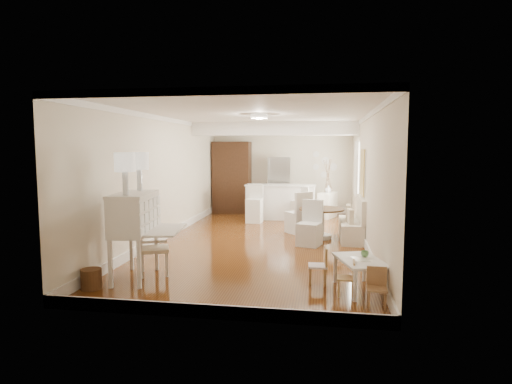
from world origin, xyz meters
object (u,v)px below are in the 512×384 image
(kids_chair_c, at_px, (377,288))
(slip_chair_far, at_px, (298,212))
(gustavian_armchair, at_px, (154,248))
(bar_stool_right, at_px, (300,205))
(secretary_bureau, at_px, (134,236))
(dining_table, at_px, (321,223))
(fridge, at_px, (290,186))
(sideboard, at_px, (327,205))
(slip_chair_near, at_px, (309,223))
(kids_chair_a, at_px, (346,278))
(pantry_cabinet, at_px, (232,177))
(kids_chair_b, at_px, (318,265))
(bar_stool_left, at_px, (254,204))
(wicker_basket, at_px, (91,279))
(breakfast_counter, at_px, (281,202))
(kids_table, at_px, (360,275))

(kids_chair_c, bearing_deg, slip_chair_far, 108.40)
(gustavian_armchair, relative_size, bar_stool_right, 0.89)
(secretary_bureau, distance_m, dining_table, 4.64)
(fridge, height_order, sideboard, fridge)
(fridge, bearing_deg, sideboard, -26.91)
(slip_chair_near, bearing_deg, gustavian_armchair, -117.57)
(secretary_bureau, relative_size, kids_chair_a, 2.70)
(pantry_cabinet, bearing_deg, kids_chair_b, -67.88)
(bar_stool_left, bearing_deg, slip_chair_far, -41.26)
(wicker_basket, distance_m, bar_stool_right, 6.91)
(slip_chair_near, bearing_deg, breakfast_counter, 122.66)
(slip_chair_near, bearing_deg, dining_table, 88.51)
(dining_table, bearing_deg, slip_chair_near, -108.22)
(wicker_basket, distance_m, kids_chair_a, 3.75)
(kids_table, relative_size, slip_chair_near, 0.97)
(sideboard, bearing_deg, secretary_bureau, -95.32)
(slip_chair_far, distance_m, pantry_cabinet, 3.94)
(breakfast_counter, bearing_deg, pantry_cabinet, 147.57)
(kids_chair_c, height_order, pantry_cabinet, pantry_cabinet)
(dining_table, xyz_separation_m, bar_stool_right, (-0.62, 2.17, 0.14))
(kids_chair_a, height_order, dining_table, dining_table)
(slip_chair_far, relative_size, breakfast_counter, 0.50)
(slip_chair_near, xyz_separation_m, sideboard, (0.41, 3.83, -0.10))
(dining_table, xyz_separation_m, fridge, (-1.02, 3.66, 0.55))
(kids_chair_c, bearing_deg, fridge, 105.80)
(wicker_basket, height_order, slip_chair_near, slip_chair_near)
(kids_chair_c, bearing_deg, wicker_basket, -178.47)
(kids_chair_a, height_order, slip_chair_far, slip_chair_far)
(kids_chair_b, relative_size, slip_chair_far, 0.57)
(kids_table, distance_m, breakfast_counter, 6.49)
(bar_stool_right, bearing_deg, bar_stool_left, -146.88)
(kids_chair_c, height_order, dining_table, dining_table)
(kids_table, distance_m, bar_stool_right, 5.92)
(dining_table, distance_m, pantry_cabinet, 4.77)
(kids_table, xyz_separation_m, bar_stool_right, (-1.21, 5.79, 0.26))
(wicker_basket, height_order, bar_stool_right, bar_stool_right)
(slip_chair_near, relative_size, fridge, 0.54)
(kids_chair_b, bearing_deg, slip_chair_near, -178.48)
(slip_chair_near, bearing_deg, fridge, 116.52)
(kids_table, height_order, sideboard, sideboard)
(bar_stool_right, bearing_deg, kids_table, -57.69)
(slip_chair_near, bearing_deg, kids_chair_a, -61.90)
(bar_stool_right, bearing_deg, sideboard, 69.18)
(pantry_cabinet, bearing_deg, bar_stool_right, -33.56)
(slip_chair_far, relative_size, bar_stool_left, 0.97)
(kids_chair_c, bearing_deg, secretary_bureau, 172.32)
(wicker_basket, relative_size, kids_table, 0.32)
(gustavian_armchair, bearing_deg, kids_chair_a, -122.22)
(slip_chair_far, relative_size, bar_stool_right, 1.04)
(bar_stool_right, bearing_deg, secretary_bureau, -91.43)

